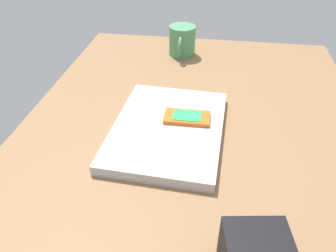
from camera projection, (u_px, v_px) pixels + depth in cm
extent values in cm
cube|color=olive|center=(191.00, 150.00, 72.52)|extent=(120.00, 80.00, 3.00)
cube|color=#B7BABC|center=(168.00, 129.00, 74.31)|extent=(33.27, 25.07, 2.30)
cube|color=orange|center=(187.00, 117.00, 75.19)|extent=(5.66, 10.25, 0.90)
cube|color=#33A566|center=(187.00, 115.00, 74.88)|extent=(4.39, 6.37, 0.14)
cylinder|color=#4C9360|center=(182.00, 41.00, 106.51)|extent=(8.26, 8.26, 9.21)
torus|color=#4C9360|center=(180.00, 46.00, 102.90)|extent=(6.06, 0.90, 6.06)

